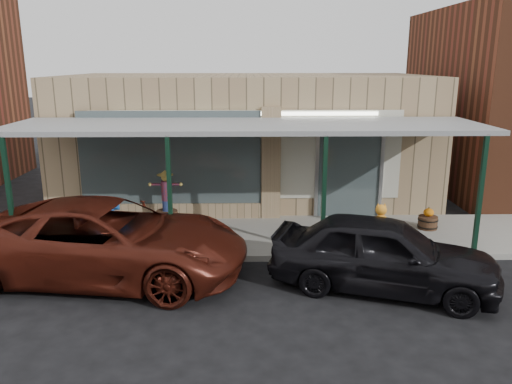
{
  "coord_description": "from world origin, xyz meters",
  "views": [
    {
      "loc": [
        -0.01,
        -9.09,
        4.62
      ],
      "look_at": [
        0.22,
        2.6,
        1.57
      ],
      "focal_mm": 35.0,
      "sensor_mm": 36.0,
      "label": 1
    }
  ],
  "objects_px": {
    "barrel_scarecrow": "(166,206)",
    "handicap_sign": "(115,218)",
    "barrel_pumpkin": "(428,221)",
    "car_maroon": "(106,240)",
    "parked_sedan": "(383,253)"
  },
  "relations": [
    {
      "from": "barrel_pumpkin",
      "to": "car_maroon",
      "type": "height_order",
      "value": "car_maroon"
    },
    {
      "from": "handicap_sign",
      "to": "car_maroon",
      "type": "relative_size",
      "value": 0.21
    },
    {
      "from": "barrel_scarecrow",
      "to": "barrel_pumpkin",
      "type": "xyz_separation_m",
      "value": [
        7.27,
        -0.49,
        -0.31
      ]
    },
    {
      "from": "handicap_sign",
      "to": "car_maroon",
      "type": "height_order",
      "value": "car_maroon"
    },
    {
      "from": "barrel_scarecrow",
      "to": "handicap_sign",
      "type": "height_order",
      "value": "barrel_scarecrow"
    },
    {
      "from": "handicap_sign",
      "to": "barrel_scarecrow",
      "type": "bearing_deg",
      "value": 46.93
    },
    {
      "from": "parked_sedan",
      "to": "car_maroon",
      "type": "relative_size",
      "value": 0.81
    },
    {
      "from": "barrel_pumpkin",
      "to": "parked_sedan",
      "type": "relative_size",
      "value": 0.14
    },
    {
      "from": "car_maroon",
      "to": "barrel_pumpkin",
      "type": "bearing_deg",
      "value": -63.5
    },
    {
      "from": "handicap_sign",
      "to": "parked_sedan",
      "type": "xyz_separation_m",
      "value": [
        5.99,
        -1.89,
        -0.21
      ]
    },
    {
      "from": "barrel_pumpkin",
      "to": "handicap_sign",
      "type": "bearing_deg",
      "value": -169.37
    },
    {
      "from": "parked_sedan",
      "to": "car_maroon",
      "type": "distance_m",
      "value": 5.93
    },
    {
      "from": "barrel_pumpkin",
      "to": "car_maroon",
      "type": "distance_m",
      "value": 8.53
    },
    {
      "from": "handicap_sign",
      "to": "car_maroon",
      "type": "distance_m",
      "value": 1.18
    },
    {
      "from": "barrel_scarecrow",
      "to": "car_maroon",
      "type": "relative_size",
      "value": 0.26
    }
  ]
}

